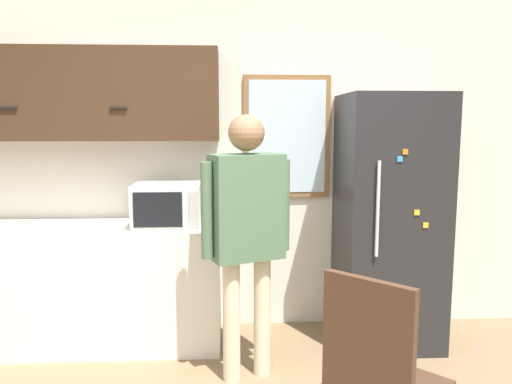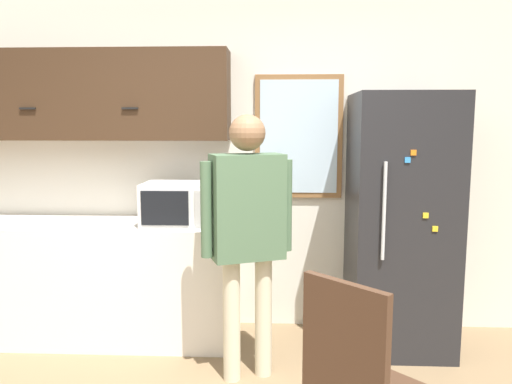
# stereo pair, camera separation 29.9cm
# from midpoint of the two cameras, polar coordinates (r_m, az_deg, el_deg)

# --- Properties ---
(back_wall) EXTENTS (6.00, 0.06, 2.70)m
(back_wall) POSITION_cam_midpoint_polar(r_m,az_deg,el_deg) (3.99, -5.96, 3.60)
(back_wall) COLOR silver
(back_wall) RESTS_ON ground_plane
(counter) EXTENTS (2.17, 0.63, 0.90)m
(counter) POSITION_cam_midpoint_polar(r_m,az_deg,el_deg) (4.04, -22.23, -9.89)
(counter) COLOR silver
(counter) RESTS_ON ground_plane
(upper_cabinets) EXTENTS (2.17, 0.33, 0.67)m
(upper_cabinets) POSITION_cam_midpoint_polar(r_m,az_deg,el_deg) (4.02, -22.54, 10.25)
(upper_cabinets) COLOR #3D2819
(microwave) EXTENTS (0.47, 0.41, 0.31)m
(microwave) POSITION_cam_midpoint_polar(r_m,az_deg,el_deg) (3.68, -12.37, -1.47)
(microwave) COLOR white
(microwave) RESTS_ON counter
(person) EXTENTS (0.56, 0.36, 1.70)m
(person) POSITION_cam_midpoint_polar(r_m,az_deg,el_deg) (3.12, -3.81, -3.31)
(person) COLOR beige
(person) RESTS_ON ground_plane
(refrigerator) EXTENTS (0.71, 0.71, 1.85)m
(refrigerator) POSITION_cam_midpoint_polar(r_m,az_deg,el_deg) (3.81, 12.76, -3.18)
(refrigerator) COLOR #232326
(refrigerator) RESTS_ON ground_plane
(chair) EXTENTS (0.64, 0.64, 1.01)m
(chair) POSITION_cam_midpoint_polar(r_m,az_deg,el_deg) (2.37, 10.15, -19.89)
(chair) COLOR #472D1E
(chair) RESTS_ON ground_plane
(window) EXTENTS (0.68, 0.05, 0.96)m
(window) POSITION_cam_midpoint_polar(r_m,az_deg,el_deg) (3.94, 1.37, 6.33)
(window) COLOR olive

